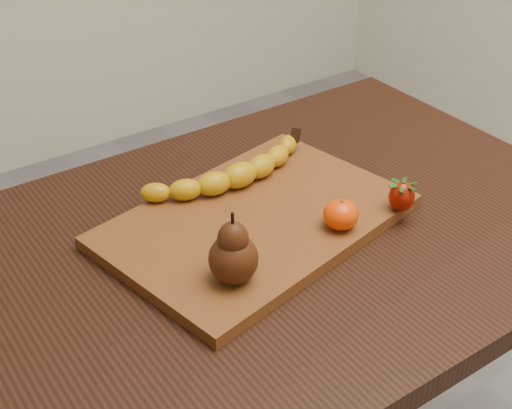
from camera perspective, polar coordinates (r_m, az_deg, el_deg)
table at (r=1.16m, az=2.15°, el=-5.68°), size 1.00×0.70×0.76m
cutting_board at (r=1.09m, az=0.00°, el=-1.32°), size 0.50×0.38×0.02m
banana at (r=1.14m, az=-1.32°, el=2.36°), size 0.26×0.08×0.04m
pear at (r=0.93m, az=-1.84°, el=-3.45°), size 0.09×0.09×0.10m
mandarin at (r=1.05m, az=6.80°, el=-0.80°), size 0.06×0.06×0.04m
strawberry at (r=1.11m, az=11.59°, el=0.73°), size 0.05×0.05×0.05m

